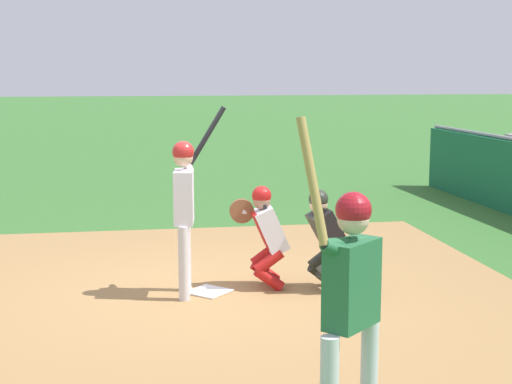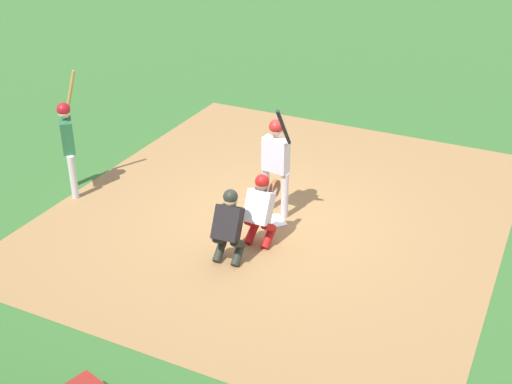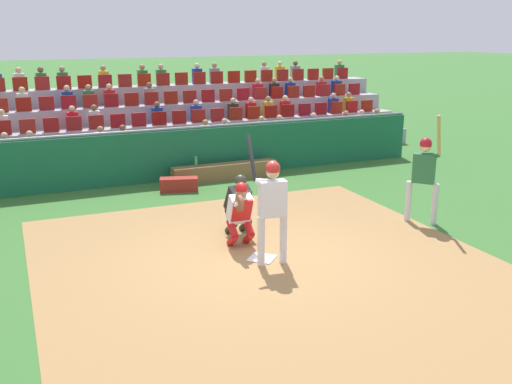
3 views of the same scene
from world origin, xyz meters
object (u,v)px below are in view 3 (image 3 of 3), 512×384
(home_plate_umpire, at_px, (239,201))
(water_bottle_on_bench, at_px, (196,161))
(equipment_duffel_bag, at_px, (179,184))
(home_plate_marker, at_px, (262,258))
(on_deck_batter, at_px, (424,170))
(dugout_bench, at_px, (225,172))
(catcher_crouching, at_px, (240,211))
(batter_at_plate, at_px, (272,200))

(home_plate_umpire, xyz_separation_m, water_bottle_on_bench, (-0.58, -4.40, -0.12))
(equipment_duffel_bag, bearing_deg, home_plate_marker, 106.64)
(on_deck_batter, bearing_deg, dugout_bench, -64.81)
(home_plate_umpire, relative_size, equipment_duffel_bag, 1.32)
(catcher_crouching, xyz_separation_m, on_deck_batter, (-4.08, 0.21, 0.43))
(home_plate_umpire, distance_m, dugout_bench, 4.56)
(home_plate_umpire, distance_m, water_bottle_on_bench, 4.44)
(home_plate_umpire, xyz_separation_m, dugout_bench, (-1.37, -4.32, -0.47))
(home_plate_umpire, xyz_separation_m, on_deck_batter, (-3.83, 0.90, 0.46))
(home_plate_umpire, relative_size, on_deck_batter, 0.54)
(home_plate_marker, distance_m, equipment_duffel_bag, 5.07)
(home_plate_marker, bearing_deg, water_bottle_on_bench, -97.02)
(home_plate_marker, bearing_deg, batter_at_plate, 100.59)
(catcher_crouching, height_order, equipment_duffel_bag, catcher_crouching)
(dugout_bench, distance_m, water_bottle_on_bench, 0.87)
(catcher_crouching, distance_m, water_bottle_on_bench, 5.16)
(home_plate_umpire, height_order, equipment_duffel_bag, home_plate_umpire)
(batter_at_plate, distance_m, on_deck_batter, 3.99)
(on_deck_batter, bearing_deg, equipment_duffel_bag, -48.91)
(catcher_crouching, relative_size, on_deck_batter, 0.55)
(dugout_bench, bearing_deg, equipment_duffel_bag, 23.79)
(catcher_crouching, bearing_deg, home_plate_umpire, -110.14)
(dugout_bench, xyz_separation_m, water_bottle_on_bench, (0.79, -0.08, 0.35))
(home_plate_marker, relative_size, water_bottle_on_bench, 1.72)
(home_plate_marker, distance_m, dugout_bench, 5.93)
(home_plate_marker, xyz_separation_m, dugout_bench, (-1.51, -5.73, 0.20))
(batter_at_plate, distance_m, water_bottle_on_bench, 6.16)
(dugout_bench, bearing_deg, on_deck_batter, 115.19)
(catcher_crouching, height_order, home_plate_umpire, catcher_crouching)
(batter_at_plate, xyz_separation_m, equipment_duffel_bag, (0.06, -5.35, -0.99))
(home_plate_marker, height_order, equipment_duffel_bag, equipment_duffel_bag)
(batter_at_plate, distance_m, equipment_duffel_bag, 5.44)
(water_bottle_on_bench, distance_m, equipment_duffel_bag, 1.11)
(home_plate_umpire, height_order, dugout_bench, home_plate_umpire)
(catcher_crouching, bearing_deg, batter_at_plate, 99.54)
(batter_at_plate, height_order, on_deck_batter, on_deck_batter)
(home_plate_umpire, relative_size, water_bottle_on_bench, 4.95)
(home_plate_umpire, bearing_deg, on_deck_batter, 166.79)
(on_deck_batter, bearing_deg, water_bottle_on_bench, -58.50)
(catcher_crouching, bearing_deg, home_plate_marker, 99.13)
(batter_at_plate, bearing_deg, home_plate_umpire, -92.85)
(home_plate_marker, height_order, home_plate_umpire, home_plate_umpire)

